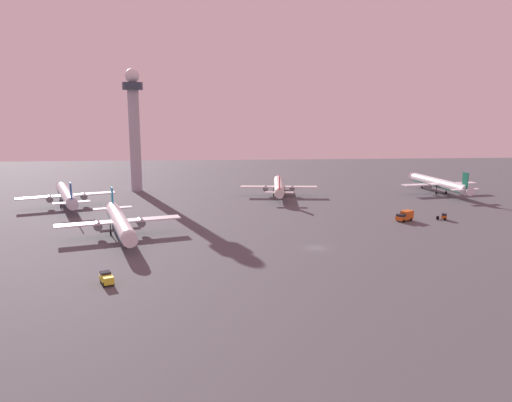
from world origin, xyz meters
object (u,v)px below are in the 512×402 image
(pushback_tug, at_px, (444,216))
(baggage_tractor, at_px, (107,278))
(control_tower, at_px, (134,122))
(airplane_terminal_side, at_px, (439,184))
(airplane_far_stand, at_px, (119,221))
(catering_truck, at_px, (405,216))
(airplane_taxiway_distant, at_px, (66,195))
(airplane_near_gate, at_px, (279,186))

(pushback_tug, height_order, baggage_tractor, baggage_tractor)
(control_tower, height_order, baggage_tractor, control_tower)
(baggage_tractor, bearing_deg, control_tower, 70.81)
(control_tower, distance_m, airplane_terminal_side, 123.74)
(airplane_far_stand, height_order, catering_truck, airplane_far_stand)
(airplane_taxiway_distant, height_order, baggage_tractor, airplane_taxiway_distant)
(catering_truck, xyz_separation_m, baggage_tractor, (-77.70, -49.35, -0.40))
(airplane_taxiway_distant, distance_m, airplane_terminal_side, 140.23)
(catering_truck, xyz_separation_m, pushback_tug, (12.35, 0.75, -0.51))
(control_tower, relative_size, airplane_far_stand, 1.19)
(airplane_taxiway_distant, height_order, airplane_terminal_side, airplane_taxiway_distant)
(catering_truck, bearing_deg, pushback_tug, -118.22)
(airplane_terminal_side, distance_m, pushback_tug, 49.96)
(airplane_near_gate, height_order, airplane_terminal_side, airplane_terminal_side)
(pushback_tug, bearing_deg, control_tower, -95.85)
(airplane_far_stand, relative_size, baggage_tractor, 8.91)
(airplane_far_stand, height_order, airplane_terminal_side, airplane_far_stand)
(pushback_tug, bearing_deg, airplane_terminal_side, -176.73)
(airplane_taxiway_distant, bearing_deg, airplane_terminal_side, -14.55)
(airplane_near_gate, distance_m, catering_truck, 56.73)
(airplane_far_stand, distance_m, airplane_terminal_side, 127.76)
(pushback_tug, bearing_deg, baggage_tractor, -35.53)
(airplane_far_stand, distance_m, airplane_near_gate, 76.43)
(baggage_tractor, bearing_deg, airplane_near_gate, 39.72)
(airplane_near_gate, relative_size, catering_truck, 6.29)
(control_tower, distance_m, catering_truck, 112.05)
(airplane_far_stand, distance_m, catering_truck, 83.08)
(airplane_taxiway_distant, distance_m, airplane_near_gate, 76.97)
(airplane_terminal_side, xyz_separation_m, pushback_tug, (-18.77, -46.21, -2.86))
(airplane_taxiway_distant, bearing_deg, control_tower, 38.23)
(baggage_tractor, bearing_deg, pushback_tug, 3.97)
(airplane_terminal_side, bearing_deg, airplane_taxiway_distant, 177.94)
(control_tower, distance_m, airplane_near_gate, 63.51)
(catering_truck, relative_size, pushback_tug, 1.70)
(airplane_far_stand, xyz_separation_m, airplane_near_gate, (49.35, 58.36, -0.36))
(control_tower, xyz_separation_m, airplane_near_gate, (56.51, -16.17, -24.05))
(airplane_near_gate, bearing_deg, airplane_far_stand, -124.42)
(airplane_far_stand, bearing_deg, catering_truck, 171.29)
(control_tower, height_order, airplane_near_gate, control_tower)
(airplane_near_gate, xyz_separation_m, baggage_tractor, (-44.89, -95.58, -2.51))
(airplane_near_gate, bearing_deg, airplane_terminal_side, 6.45)
(airplane_near_gate, bearing_deg, catering_truck, -48.85)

